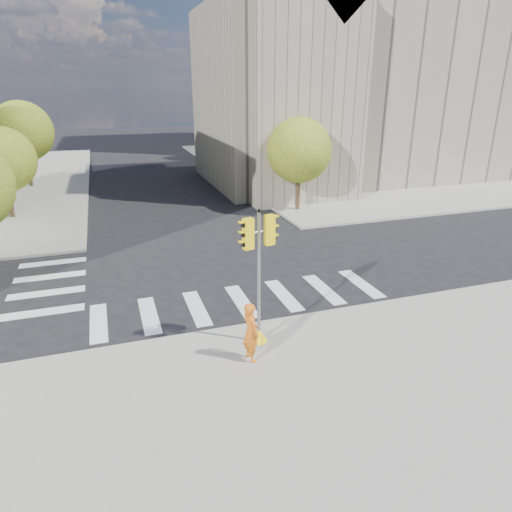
{
  "coord_description": "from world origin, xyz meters",
  "views": [
    {
      "loc": [
        -4.74,
        -17.61,
        8.07
      ],
      "look_at": [
        0.3,
        -2.61,
        2.1
      ],
      "focal_mm": 32.0,
      "sensor_mm": 36.0,
      "label": 1
    }
  ],
  "objects": [
    {
      "name": "lamp_near",
      "position": [
        8.0,
        14.0,
        4.58
      ],
      "size": [
        0.35,
        0.18,
        8.11
      ],
      "color": "black",
      "rests_on": "sidewalk_far_right"
    },
    {
      "name": "sidewalk_far_right",
      "position": [
        20.0,
        26.0,
        0.07
      ],
      "size": [
        28.0,
        40.0,
        0.15
      ],
      "primitive_type": "cube",
      "color": "gray",
      "rests_on": "ground"
    },
    {
      "name": "tree_lw_mid",
      "position": [
        -10.5,
        14.0,
        3.76
      ],
      "size": [
        4.0,
        4.0,
        5.77
      ],
      "color": "#382616",
      "rests_on": "ground"
    },
    {
      "name": "tree_re_near",
      "position": [
        7.5,
        10.0,
        4.05
      ],
      "size": [
        4.2,
        4.2,
        6.16
      ],
      "color": "#382616",
      "rests_on": "ground"
    },
    {
      "name": "sidewalk_near",
      "position": [
        0.0,
        -11.0,
        0.07
      ],
      "size": [
        30.0,
        14.0,
        0.15
      ],
      "primitive_type": "cube",
      "color": "gray",
      "rests_on": "ground"
    },
    {
      "name": "civic_building",
      "position": [
        15.59,
        19.12,
        7.26
      ],
      "size": [
        26.0,
        16.0,
        19.39
      ],
      "color": "gray",
      "rests_on": "ground"
    },
    {
      "name": "traffic_signal",
      "position": [
        -0.49,
        -5.25,
        2.04
      ],
      "size": [
        1.08,
        0.56,
        4.48
      ],
      "rotation": [
        0.0,
        0.0,
        0.24
      ],
      "color": "yellow",
      "rests_on": "sidewalk_near"
    },
    {
      "name": "photographer",
      "position": [
        -1.06,
        -6.18,
        1.1
      ],
      "size": [
        0.59,
        0.77,
        1.9
      ],
      "primitive_type": "imported",
      "rotation": [
        0.0,
        0.0,
        1.79
      ],
      "color": "orange",
      "rests_on": "sidewalk_near"
    },
    {
      "name": "ground",
      "position": [
        0.0,
        0.0,
        0.0
      ],
      "size": [
        160.0,
        160.0,
        0.0
      ],
      "primitive_type": "plane",
      "color": "black",
      "rests_on": "ground"
    },
    {
      "name": "tree_re_far",
      "position": [
        7.5,
        34.0,
        3.87
      ],
      "size": [
        4.0,
        4.0,
        5.88
      ],
      "color": "#382616",
      "rests_on": "ground"
    },
    {
      "name": "lamp_far",
      "position": [
        8.0,
        28.0,
        4.58
      ],
      "size": [
        0.35,
        0.18,
        8.11
      ],
      "color": "black",
      "rests_on": "sidewalk_far_right"
    },
    {
      "name": "tree_re_mid",
      "position": [
        7.5,
        22.0,
        4.35
      ],
      "size": [
        4.6,
        4.6,
        6.66
      ],
      "color": "#382616",
      "rests_on": "ground"
    },
    {
      "name": "tree_lw_far",
      "position": [
        -10.5,
        24.0,
        4.54
      ],
      "size": [
        4.8,
        4.8,
        6.95
      ],
      "color": "#382616",
      "rests_on": "ground"
    },
    {
      "name": "office_tower",
      "position": [
        22.0,
        42.0,
        15.0
      ],
      "size": [
        20.0,
        18.0,
        30.0
      ],
      "primitive_type": "cube",
      "color": "#9EA0A3",
      "rests_on": "ground"
    }
  ]
}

